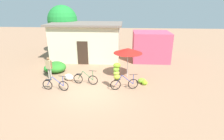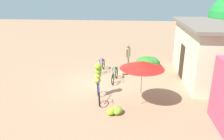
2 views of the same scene
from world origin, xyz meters
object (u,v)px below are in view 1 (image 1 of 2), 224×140
object	(u,v)px
bicycle_leftmost	(55,85)
person_vendor	(49,66)
banana_pile_on_ground	(143,81)
produce_sack	(69,77)
bicycle_center_loaded	(119,74)
shop_pink	(151,46)
bicycle_near_pile	(86,79)
building_low	(86,41)
tree_behind_building	(63,21)
market_umbrella	(128,51)

from	to	relation	value
bicycle_leftmost	person_vendor	size ratio (longest dim) A/B	1.06
banana_pile_on_ground	produce_sack	size ratio (longest dim) A/B	1.05
bicycle_center_loaded	person_vendor	bearing A→B (deg)	164.61
bicycle_leftmost	person_vendor	distance (m)	2.06
shop_pink	produce_sack	world-z (taller)	shop_pink
bicycle_leftmost	bicycle_near_pile	size ratio (longest dim) A/B	1.00
building_low	shop_pink	size ratio (longest dim) A/B	2.03
person_vendor	building_low	bearing A→B (deg)	72.14
shop_pink	person_vendor	distance (m)	9.00
building_low	banana_pile_on_ground	size ratio (longest dim) A/B	8.85
building_low	banana_pile_on_ground	distance (m)	7.27
banana_pile_on_ground	produce_sack	xyz separation A→B (m)	(-4.98, 0.18, 0.06)
bicycle_near_pile	banana_pile_on_ground	world-z (taller)	bicycle_near_pile
tree_behind_building	bicycle_leftmost	xyz separation A→B (m)	(2.16, -8.46, -3.00)
market_umbrella	bicycle_leftmost	xyz separation A→B (m)	(-4.32, -2.41, -1.58)
bicycle_leftmost	person_vendor	bearing A→B (deg)	121.67
shop_pink	person_vendor	world-z (taller)	shop_pink
building_low	banana_pile_on_ground	world-z (taller)	building_low
bicycle_center_loaded	building_low	bearing A→B (deg)	117.10
shop_pink	market_umbrella	size ratio (longest dim) A/B	1.52
shop_pink	bicycle_center_loaded	world-z (taller)	shop_pink
building_low	produce_sack	xyz separation A→B (m)	(-0.22, -5.10, -1.45)
shop_pink	produce_sack	distance (m)	8.06
banana_pile_on_ground	produce_sack	world-z (taller)	produce_sack
produce_sack	building_low	bearing A→B (deg)	87.54
tree_behind_building	bicycle_near_pile	world-z (taller)	tree_behind_building
building_low	tree_behind_building	xyz separation A→B (m)	(-2.72, 1.85, 1.67)
market_umbrella	bicycle_center_loaded	world-z (taller)	market_umbrella
tree_behind_building	building_low	bearing A→B (deg)	-34.19
tree_behind_building	banana_pile_on_ground	world-z (taller)	tree_behind_building
shop_pink	market_umbrella	bearing A→B (deg)	-116.68
banana_pile_on_ground	bicycle_center_loaded	bearing A→B (deg)	-147.63
tree_behind_building	bicycle_leftmost	distance (m)	9.24
shop_pink	banana_pile_on_ground	xyz separation A→B (m)	(-1.13, -5.33, -1.14)
bicycle_leftmost	banana_pile_on_ground	distance (m)	5.49
shop_pink	person_vendor	size ratio (longest dim) A/B	2.06
market_umbrella	banana_pile_on_ground	size ratio (longest dim) A/B	2.86
banana_pile_on_ground	person_vendor	size ratio (longest dim) A/B	0.47
market_umbrella	person_vendor	size ratio (longest dim) A/B	1.35
building_low	tree_behind_building	distance (m)	3.69
building_low	bicycle_leftmost	xyz separation A→B (m)	(-0.56, -6.61, -1.33)
market_umbrella	person_vendor	distance (m)	5.49
bicycle_center_loaded	banana_pile_on_ground	world-z (taller)	bicycle_center_loaded
tree_behind_building	bicycle_near_pile	bearing A→B (deg)	-63.21
building_low	person_vendor	xyz separation A→B (m)	(-1.59, -4.94, -0.73)
bicycle_near_pile	person_vendor	xyz separation A→B (m)	(-2.65, 0.69, 0.59)
bicycle_center_loaded	bicycle_near_pile	bearing A→B (deg)	163.62
person_vendor	banana_pile_on_ground	bearing A→B (deg)	-3.03
shop_pink	bicycle_near_pile	xyz separation A→B (m)	(-4.84, -5.68, -0.94)
market_umbrella	bicycle_center_loaded	size ratio (longest dim) A/B	1.23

